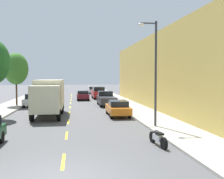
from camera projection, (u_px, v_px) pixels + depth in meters
ground_plane at (71, 101)px, 38.83m from camera, size 160.00×160.00×0.00m
sidewalk_left at (18, 103)px, 35.83m from camera, size 3.20×120.00×0.14m
sidewalk_right at (121, 101)px, 37.86m from camera, size 3.20×120.00×0.14m
lane_centerline_dashes at (70, 105)px, 33.39m from camera, size 0.14×47.20×0.01m
apartment_block_opposite at (189, 73)px, 30.70m from camera, size 10.00×36.00×8.09m
street_tree_third at (16, 69)px, 31.65m from camera, size 2.84×2.84×6.30m
street_lamp at (154, 66)px, 18.27m from camera, size 1.35×0.28×7.26m
delivery_box_truck at (49, 95)px, 23.96m from camera, size 2.48×7.21×3.29m
parked_suv_navy at (45, 92)px, 44.19m from camera, size 1.96×4.80×1.93m
parked_sedan_teal at (50, 91)px, 52.81m from camera, size 1.80×4.50×1.43m
parked_wagon_white at (33, 99)px, 32.26m from camera, size 1.91×4.73×1.50m
parked_wagon_silver at (93, 90)px, 55.99m from camera, size 1.95×4.75×1.50m
parked_sedan_orange at (118, 108)px, 23.94m from camera, size 1.85×4.52×1.43m
parked_pickup_charcoal at (106, 99)px, 32.89m from camera, size 2.01×5.30×1.73m
parked_suv_red at (98, 93)px, 43.19m from camera, size 2.07×4.85×1.93m
parked_suv_black at (52, 88)px, 58.94m from camera, size 2.04×4.84×1.93m
moving_burgundy_sedan at (83, 95)px, 40.56m from camera, size 1.80×4.50×1.43m
parked_motorcycle at (158, 138)px, 13.64m from camera, size 0.62×2.05×0.90m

